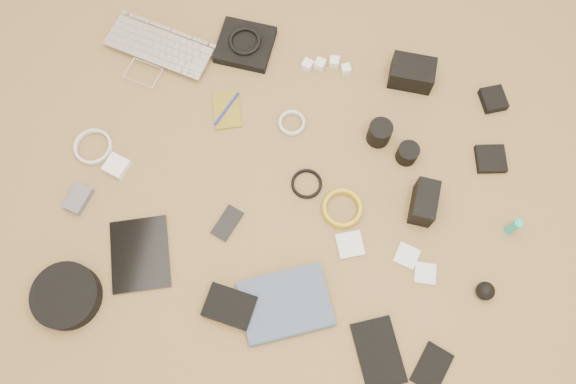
% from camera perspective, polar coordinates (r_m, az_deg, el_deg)
% --- Properties ---
extents(laptop, '(0.41, 0.33, 0.03)m').
position_cam_1_polar(laptop, '(2.01, -13.57, 13.00)').
color(laptop, silver).
rests_on(laptop, ground).
extents(headphone_pouch, '(0.20, 0.19, 0.03)m').
position_cam_1_polar(headphone_pouch, '(1.99, -4.37, 14.69)').
color(headphone_pouch, black).
rests_on(headphone_pouch, ground).
extents(headphones, '(0.12, 0.12, 0.01)m').
position_cam_1_polar(headphones, '(1.97, -4.42, 15.06)').
color(headphones, black).
rests_on(headphones, headphone_pouch).
extents(charger_a, '(0.04, 0.04, 0.03)m').
position_cam_1_polar(charger_a, '(1.94, 1.98, 12.77)').
color(charger_a, white).
rests_on(charger_a, ground).
extents(charger_b, '(0.04, 0.04, 0.03)m').
position_cam_1_polar(charger_b, '(1.94, 3.26, 12.83)').
color(charger_b, white).
rests_on(charger_b, ground).
extents(charger_c, '(0.03, 0.03, 0.03)m').
position_cam_1_polar(charger_c, '(1.95, 4.72, 13.04)').
color(charger_c, white).
rests_on(charger_c, ground).
extents(charger_d, '(0.04, 0.04, 0.03)m').
position_cam_1_polar(charger_d, '(1.94, 5.90, 12.31)').
color(charger_d, white).
rests_on(charger_d, ground).
extents(dslr_camera, '(0.15, 0.10, 0.08)m').
position_cam_1_polar(dslr_camera, '(1.94, 12.48, 11.72)').
color(dslr_camera, black).
rests_on(dslr_camera, ground).
extents(lens_pouch, '(0.10, 0.11, 0.03)m').
position_cam_1_polar(lens_pouch, '(1.99, 20.12, 8.84)').
color(lens_pouch, black).
rests_on(lens_pouch, ground).
extents(notebook_olive, '(0.12, 0.15, 0.01)m').
position_cam_1_polar(notebook_olive, '(1.88, -6.23, 8.30)').
color(notebook_olive, olive).
rests_on(notebook_olive, ground).
extents(pen_blue, '(0.06, 0.13, 0.01)m').
position_cam_1_polar(pen_blue, '(1.87, -6.26, 8.41)').
color(pen_blue, '#141CA8').
rests_on(pen_blue, notebook_olive).
extents(cable_white_a, '(0.11, 0.11, 0.01)m').
position_cam_1_polar(cable_white_a, '(1.85, 0.40, 6.97)').
color(cable_white_a, silver).
rests_on(cable_white_a, ground).
extents(lens_a, '(0.09, 0.09, 0.08)m').
position_cam_1_polar(lens_a, '(1.82, 9.28, 5.95)').
color(lens_a, black).
rests_on(lens_a, ground).
extents(lens_b, '(0.08, 0.08, 0.06)m').
position_cam_1_polar(lens_b, '(1.82, 12.04, 3.86)').
color(lens_b, black).
rests_on(lens_b, ground).
extents(card_reader, '(0.11, 0.11, 0.02)m').
position_cam_1_polar(card_reader, '(1.90, 19.90, 3.17)').
color(card_reader, black).
rests_on(card_reader, ground).
extents(power_brick, '(0.08, 0.08, 0.03)m').
position_cam_1_polar(power_brick, '(1.86, -17.02, 2.53)').
color(power_brick, white).
rests_on(power_brick, ground).
extents(cable_white_b, '(0.15, 0.15, 0.01)m').
position_cam_1_polar(cable_white_b, '(1.92, -19.15, 4.32)').
color(cable_white_b, silver).
rests_on(cable_white_b, ground).
extents(cable_black, '(0.13, 0.13, 0.01)m').
position_cam_1_polar(cable_black, '(1.77, 1.90, 0.80)').
color(cable_black, black).
rests_on(cable_black, ground).
extents(cable_yellow, '(0.17, 0.17, 0.01)m').
position_cam_1_polar(cable_yellow, '(1.75, 5.51, -1.71)').
color(cable_yellow, gold).
rests_on(cable_yellow, ground).
extents(flash, '(0.08, 0.13, 0.09)m').
position_cam_1_polar(flash, '(1.75, 13.65, -1.04)').
color(flash, black).
rests_on(flash, ground).
extents(lens_cleaner, '(0.03, 0.03, 0.09)m').
position_cam_1_polar(lens_cleaner, '(1.81, 21.93, -3.29)').
color(lens_cleaner, '#1BB5A1').
rests_on(lens_cleaner, ground).
extents(battery_charger, '(0.08, 0.10, 0.03)m').
position_cam_1_polar(battery_charger, '(1.86, -20.55, -0.64)').
color(battery_charger, '#56575B').
rests_on(battery_charger, ground).
extents(tablet, '(0.23, 0.26, 0.01)m').
position_cam_1_polar(tablet, '(1.76, -14.80, -6.12)').
color(tablet, black).
rests_on(tablet, ground).
extents(phone, '(0.09, 0.12, 0.01)m').
position_cam_1_polar(phone, '(1.74, -6.19, -3.15)').
color(phone, black).
rests_on(phone, ground).
extents(filter_case_left, '(0.10, 0.10, 0.01)m').
position_cam_1_polar(filter_case_left, '(1.72, 6.31, -5.33)').
color(filter_case_left, silver).
rests_on(filter_case_left, ground).
extents(filter_case_mid, '(0.08, 0.08, 0.01)m').
position_cam_1_polar(filter_case_mid, '(1.74, 11.97, -6.36)').
color(filter_case_mid, silver).
rests_on(filter_case_mid, ground).
extents(filter_case_right, '(0.06, 0.06, 0.01)m').
position_cam_1_polar(filter_case_right, '(1.74, 13.77, -8.03)').
color(filter_case_right, silver).
rests_on(filter_case_right, ground).
extents(air_blower, '(0.06, 0.06, 0.06)m').
position_cam_1_polar(air_blower, '(1.76, 19.41, -9.46)').
color(air_blower, black).
rests_on(air_blower, ground).
extents(headphone_case, '(0.20, 0.20, 0.05)m').
position_cam_1_polar(headphone_case, '(1.78, -21.59, -9.79)').
color(headphone_case, black).
rests_on(headphone_case, ground).
extents(drive_case, '(0.16, 0.12, 0.04)m').
position_cam_1_polar(drive_case, '(1.67, -5.94, -11.49)').
color(drive_case, black).
rests_on(drive_case, ground).
extents(paperback, '(0.31, 0.28, 0.03)m').
position_cam_1_polar(paperback, '(1.66, 0.55, -14.46)').
color(paperback, '#3F506B').
rests_on(paperback, ground).
extents(notebook_black_a, '(0.18, 0.22, 0.01)m').
position_cam_1_polar(notebook_black_a, '(1.69, 9.18, -15.84)').
color(notebook_black_a, black).
rests_on(notebook_black_a, ground).
extents(notebook_black_b, '(0.12, 0.14, 0.01)m').
position_cam_1_polar(notebook_black_b, '(1.72, 14.42, -16.90)').
color(notebook_black_b, black).
rests_on(notebook_black_b, ground).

